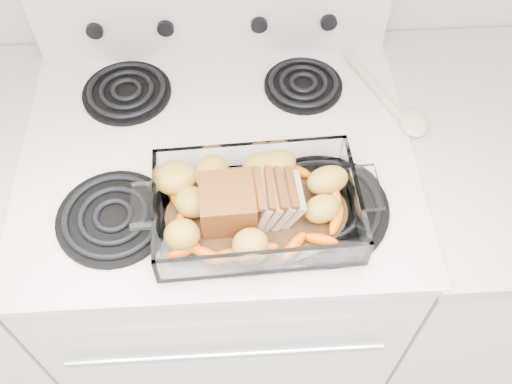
{
  "coord_description": "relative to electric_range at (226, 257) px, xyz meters",
  "views": [
    {
      "loc": [
        0.04,
        0.92,
        1.81
      ],
      "look_at": [
        0.07,
        1.5,
        0.99
      ],
      "focal_mm": 40.0,
      "sensor_mm": 36.0,
      "label": 1
    }
  ],
  "objects": [
    {
      "name": "electric_range",
      "position": [
        0.0,
        0.0,
        0.0
      ],
      "size": [
        0.78,
        0.7,
        1.12
      ],
      "color": "white",
      "rests_on": "ground"
    },
    {
      "name": "pork_roast",
      "position": [
        0.04,
        -0.18,
        0.51
      ],
      "size": [
        0.18,
        0.1,
        0.08
      ],
      "rotation": [
        0.0,
        0.0,
        -0.38
      ],
      "color": "brown",
      "rests_on": "baking_dish"
    },
    {
      "name": "wooden_spoon",
      "position": [
        0.38,
        0.08,
        0.46
      ],
      "size": [
        0.14,
        0.26,
        0.02
      ],
      "rotation": [
        0.0,
        0.0,
        0.39
      ],
      "color": "beige",
      "rests_on": "electric_range"
    },
    {
      "name": "baking_dish",
      "position": [
        0.07,
        -0.18,
        0.48
      ],
      "size": [
        0.36,
        0.24,
        0.07
      ],
      "rotation": [
        0.0,
        0.0,
        0.04
      ],
      "color": "silver",
      "rests_on": "electric_range"
    },
    {
      "name": "roast_vegetables",
      "position": [
        0.07,
        -0.14,
        0.49
      ],
      "size": [
        0.4,
        0.22,
        0.05
      ],
      "rotation": [
        0.0,
        0.0,
        -0.39
      ],
      "color": "#FF6300",
      "rests_on": "baking_dish"
    },
    {
      "name": "counter_right",
      "position": [
        0.66,
        -0.0,
        -0.02
      ],
      "size": [
        0.58,
        0.68,
        0.93
      ],
      "color": "white",
      "rests_on": "ground"
    }
  ]
}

